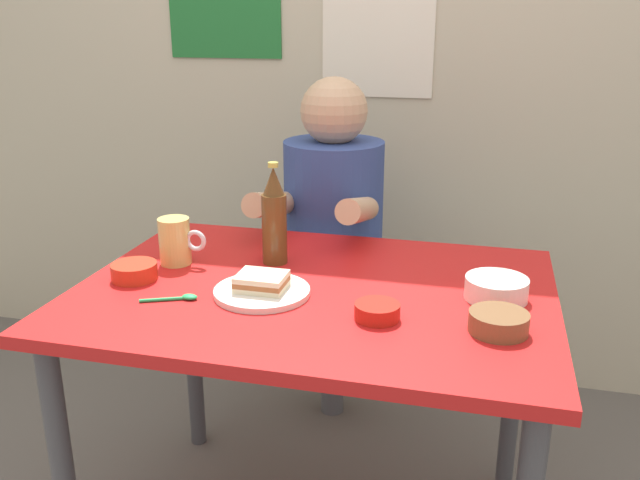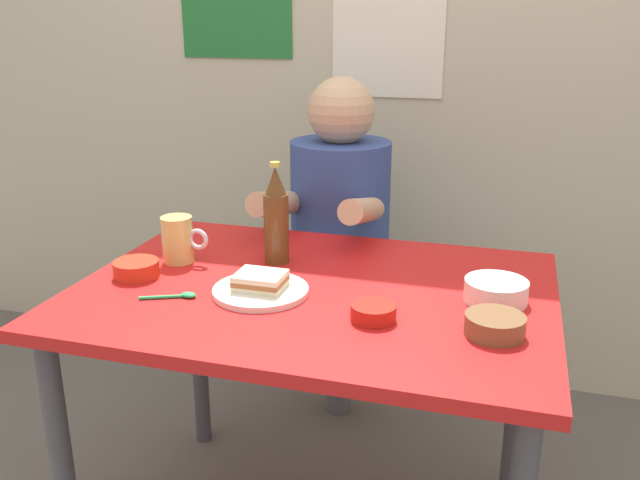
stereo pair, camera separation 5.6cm
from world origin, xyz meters
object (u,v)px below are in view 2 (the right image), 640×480
at_px(beer_mug, 178,239).
at_px(beer_bottle, 276,218).
at_px(stool, 339,322).
at_px(rice_bowl_white, 496,290).
at_px(sandwich, 260,281).
at_px(person_seated, 339,205).
at_px(plate_orange, 261,291).
at_px(dining_table, 314,323).

xyz_separation_m(beer_mug, beer_bottle, (0.24, 0.07, 0.06)).
height_order(stool, rice_bowl_white, rice_bowl_white).
distance_m(sandwich, beer_mug, 0.31).
bearing_deg(sandwich, stool, 89.80).
height_order(person_seated, plate_orange, person_seated).
xyz_separation_m(plate_orange, beer_mug, (-0.28, 0.14, 0.05)).
bearing_deg(dining_table, person_seated, 99.43).
relative_size(person_seated, beer_bottle, 2.75).
bearing_deg(beer_mug, dining_table, -9.78).
relative_size(plate_orange, sandwich, 2.00).
bearing_deg(rice_bowl_white, sandwich, -168.33).
height_order(dining_table, rice_bowl_white, rice_bowl_white).
distance_m(dining_table, sandwich, 0.18).
bearing_deg(rice_bowl_white, stool, 130.76).
height_order(plate_orange, sandwich, sandwich).
relative_size(dining_table, beer_bottle, 4.20).
xyz_separation_m(stool, sandwich, (-0.00, -0.70, 0.42)).
xyz_separation_m(plate_orange, sandwich, (0.00, 0.00, 0.02)).
bearing_deg(plate_orange, person_seated, 89.80).
xyz_separation_m(person_seated, sandwich, (-0.00, -0.69, 0.01)).
relative_size(sandwich, rice_bowl_white, 0.79).
bearing_deg(beer_bottle, dining_table, -43.94).
bearing_deg(person_seated, dining_table, -80.57).
distance_m(dining_table, rice_bowl_white, 0.43).
relative_size(plate_orange, rice_bowl_white, 1.57).
bearing_deg(person_seated, plate_orange, -90.20).
height_order(stool, person_seated, person_seated).
height_order(plate_orange, beer_mug, beer_mug).
distance_m(stool, person_seated, 0.42).
bearing_deg(sandwich, dining_table, 34.88).
bearing_deg(beer_bottle, rice_bowl_white, -10.53).
xyz_separation_m(plate_orange, beer_bottle, (-0.04, 0.21, 0.11)).
bearing_deg(dining_table, rice_bowl_white, 4.64).
xyz_separation_m(dining_table, rice_bowl_white, (0.41, 0.03, 0.12)).
relative_size(stool, beer_mug, 3.57).
xyz_separation_m(stool, beer_bottle, (-0.04, -0.49, 0.51)).
relative_size(dining_table, beer_mug, 8.73).
distance_m(dining_table, beer_mug, 0.42).
bearing_deg(beer_bottle, sandwich, -80.22).
height_order(stool, beer_bottle, beer_bottle).
height_order(person_seated, beer_bottle, person_seated).
relative_size(stool, sandwich, 4.09).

